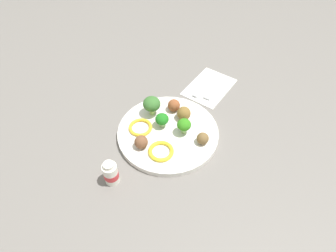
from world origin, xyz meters
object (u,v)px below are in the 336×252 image
at_px(meatball_front_right, 184,113).
at_px(broccoli_floret_back_right, 184,125).
at_px(plate, 168,133).
at_px(napkin, 209,87).
at_px(broccoli_floret_back_left, 162,119).
at_px(meatball_front_left, 174,105).
at_px(pepper_ring_center, 161,151).
at_px(fork, 213,89).
at_px(broccoli_floret_front_right, 152,104).
at_px(pepper_ring_far_rim, 140,127).
at_px(knife, 204,85).
at_px(meatball_far_rim, 203,138).
at_px(yogurt_bottle, 111,173).
at_px(meatball_mid_left, 141,142).

bearing_deg(meatball_front_right, broccoli_floret_back_right, 29.50).
bearing_deg(plate, napkin, 177.59).
height_order(broccoli_floret_back_left, meatball_front_left, broccoli_floret_back_left).
bearing_deg(napkin, pepper_ring_center, 2.31).
distance_m(broccoli_floret_back_left, meatball_front_right, 0.07).
bearing_deg(fork, broccoli_floret_front_right, -27.22).
xyz_separation_m(plate, pepper_ring_far_rim, (0.03, -0.07, 0.01)).
bearing_deg(knife, broccoli_floret_back_left, -4.12).
xyz_separation_m(broccoli_floret_back_right, meatball_front_left, (-0.06, -0.07, -0.01)).
xyz_separation_m(broccoli_floret_front_right, pepper_ring_center, (0.11, 0.10, -0.03)).
xyz_separation_m(broccoli_floret_back_right, broccoli_floret_front_right, (-0.02, -0.11, 0.01)).
bearing_deg(pepper_ring_far_rim, plate, 114.64).
distance_m(pepper_ring_far_rim, napkin, 0.29).
relative_size(plate, broccoli_floret_back_right, 5.92).
bearing_deg(pepper_ring_center, meatball_far_rim, 138.23).
height_order(broccoli_floret_back_left, meatball_front_right, broccoli_floret_back_left).
bearing_deg(yogurt_bottle, meatball_front_right, 168.67).
height_order(broccoli_floret_front_right, meatball_front_left, broccoli_floret_front_right).
distance_m(pepper_ring_center, napkin, 0.32).
xyz_separation_m(meatball_front_left, yogurt_bottle, (0.28, -0.01, -0.00)).
distance_m(broccoli_floret_back_left, meatball_front_left, 0.07).
bearing_deg(napkin, fork, 63.59).
bearing_deg(meatball_front_left, pepper_ring_center, 18.70).
height_order(broccoli_floret_back_left, pepper_ring_far_rim, broccoli_floret_back_left).
bearing_deg(meatball_mid_left, pepper_ring_far_rim, -142.40).
distance_m(meatball_mid_left, pepper_ring_far_rim, 0.06).
distance_m(meatball_front_left, yogurt_bottle, 0.28).
xyz_separation_m(broccoli_floret_front_right, meatball_front_left, (-0.05, 0.05, -0.02)).
relative_size(plate, pepper_ring_far_rim, 4.27).
relative_size(broccoli_floret_back_left, meatball_far_rim, 1.29).
bearing_deg(yogurt_bottle, napkin, 173.57).
height_order(broccoli_floret_front_right, meatball_mid_left, broccoli_floret_front_right).
bearing_deg(napkin, broccoli_floret_front_right, -22.13).
bearing_deg(pepper_ring_far_rim, broccoli_floret_back_right, 114.30).
distance_m(plate, broccoli_floret_back_left, 0.04).
relative_size(plate, fork, 2.33).
distance_m(meatball_front_left, pepper_ring_far_rim, 0.12).
bearing_deg(broccoli_floret_back_left, plate, 72.04).
xyz_separation_m(plate, meatball_mid_left, (0.08, -0.03, 0.03)).
relative_size(broccoli_floret_front_right, pepper_ring_far_rim, 0.88).
relative_size(meatball_front_left, knife, 0.25).
distance_m(meatball_far_rim, knife, 0.25).
bearing_deg(fork, meatball_far_rim, 17.75).
bearing_deg(fork, knife, -94.67).
relative_size(meatball_mid_left, meatball_front_left, 0.98).
height_order(broccoli_floret_front_right, meatball_front_right, broccoli_floret_front_right).
xyz_separation_m(broccoli_floret_front_right, yogurt_bottle, (0.23, 0.04, -0.02)).
distance_m(plate, pepper_ring_far_rim, 0.08).
xyz_separation_m(broccoli_floret_front_right, meatball_mid_left, (0.12, 0.04, -0.02)).
bearing_deg(meatball_far_rim, fork, -162.25).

